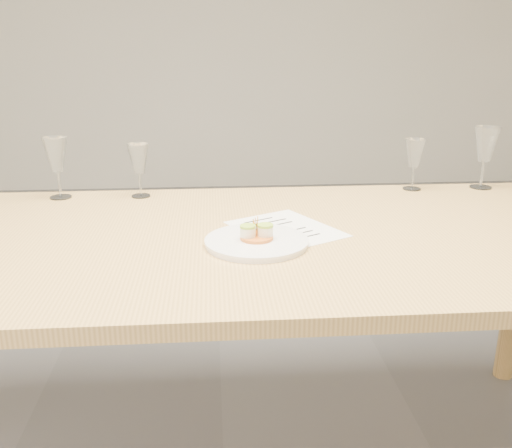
{
  "coord_description": "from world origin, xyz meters",
  "views": [
    {
      "loc": [
        -0.01,
        -1.46,
        1.25
      ],
      "look_at": [
        0.1,
        -0.07,
        0.8
      ],
      "focal_mm": 40.0,
      "sensor_mm": 36.0,
      "label": 1
    }
  ],
  "objects": [
    {
      "name": "wine_glass_2",
      "position": [
        0.68,
        0.44,
        0.87
      ],
      "size": [
        0.07,
        0.07,
        0.18
      ],
      "color": "white",
      "rests_on": "dining_table"
    },
    {
      "name": "wine_glass_0",
      "position": [
        -0.52,
        0.42,
        0.89
      ],
      "size": [
        0.08,
        0.08,
        0.2
      ],
      "color": "white",
      "rests_on": "dining_table"
    },
    {
      "name": "wine_glass_3",
      "position": [
        0.94,
        0.44,
        0.9
      ],
      "size": [
        0.09,
        0.09,
        0.22
      ],
      "color": "white",
      "rests_on": "dining_table"
    },
    {
      "name": "wine_glass_1",
      "position": [
        -0.25,
        0.41,
        0.87
      ],
      "size": [
        0.07,
        0.07,
        0.18
      ],
      "color": "white",
      "rests_on": "dining_table"
    },
    {
      "name": "dinner_plate",
      "position": [
        0.1,
        -0.09,
        0.76
      ],
      "size": [
        0.27,
        0.27,
        0.07
      ],
      "rotation": [
        0.0,
        0.0,
        0.23
      ],
      "color": "white",
      "rests_on": "dining_table"
    },
    {
      "name": "recipe_sheet",
      "position": [
        0.19,
        0.03,
        0.75
      ],
      "size": [
        0.35,
        0.37,
        0.0
      ],
      "rotation": [
        0.0,
        0.0,
        0.49
      ],
      "color": "white",
      "rests_on": "dining_table"
    },
    {
      "name": "dining_table",
      "position": [
        0.0,
        0.0,
        0.68
      ],
      "size": [
        2.4,
        1.0,
        0.75
      ],
      "color": "tan",
      "rests_on": "ground"
    }
  ]
}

